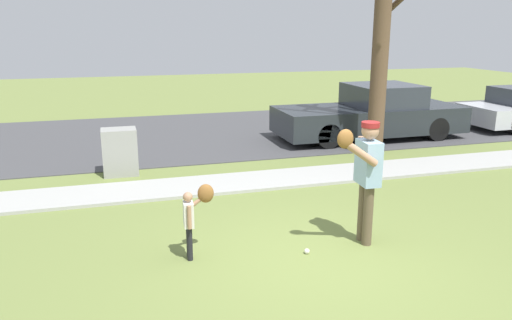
# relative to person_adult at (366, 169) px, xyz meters

# --- Properties ---
(ground_plane) EXTENTS (48.00, 48.00, 0.00)m
(ground_plane) POSITION_rel_person_adult_xyz_m (-0.78, 3.13, -1.10)
(ground_plane) COLOR olive
(sidewalk_strip) EXTENTS (36.00, 1.20, 0.06)m
(sidewalk_strip) POSITION_rel_person_adult_xyz_m (-0.78, 3.23, -1.07)
(sidewalk_strip) COLOR #A3A39E
(sidewalk_strip) RESTS_ON ground
(road_surface) EXTENTS (36.00, 6.80, 0.02)m
(road_surface) POSITION_rel_person_adult_xyz_m (-0.78, 8.23, -1.09)
(road_surface) COLOR #424244
(road_surface) RESTS_ON ground
(person_adult) EXTENTS (0.74, 0.63, 1.77)m
(person_adult) POSITION_rel_person_adult_xyz_m (0.00, 0.00, 0.00)
(person_adult) COLOR brown
(person_adult) RESTS_ON ground
(person_child) EXTENTS (0.45, 0.37, 0.99)m
(person_child) POSITION_rel_person_adult_xyz_m (-2.39, 0.22, -0.45)
(person_child) COLOR black
(person_child) RESTS_ON ground
(baseball) EXTENTS (0.07, 0.07, 0.07)m
(baseball) POSITION_rel_person_adult_xyz_m (-0.90, -0.12, -1.07)
(baseball) COLOR white
(baseball) RESTS_ON ground
(utility_cabinet) EXTENTS (0.71, 0.53, 0.98)m
(utility_cabinet) POSITION_rel_person_adult_xyz_m (-3.23, 4.57, -0.61)
(utility_cabinet) COLOR gray
(utility_cabinet) RESTS_ON ground
(street_tree_near) EXTENTS (1.85, 1.89, 5.61)m
(street_tree_near) POSITION_rel_person_adult_xyz_m (2.77, 4.58, 1.86)
(street_tree_near) COLOR brown
(street_tree_near) RESTS_ON ground
(parked_pickup_dark) EXTENTS (5.20, 1.95, 1.48)m
(parked_pickup_dark) POSITION_rel_person_adult_xyz_m (3.62, 6.31, -0.43)
(parked_pickup_dark) COLOR #23282D
(parked_pickup_dark) RESTS_ON road_surface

